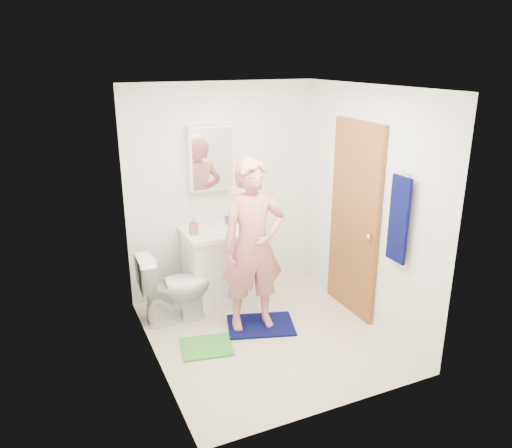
{
  "coord_description": "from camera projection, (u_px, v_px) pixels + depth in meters",
  "views": [
    {
      "loc": [
        -1.89,
        -3.93,
        2.66
      ],
      "look_at": [
        -0.01,
        0.25,
        1.1
      ],
      "focal_mm": 35.0,
      "sensor_mm": 36.0,
      "label": 1
    }
  ],
  "objects": [
    {
      "name": "door_knob",
      "position": [
        369.0,
        237.0,
        4.93
      ],
      "size": [
        0.07,
        0.07,
        0.07
      ],
      "primitive_type": "sphere",
      "color": "gold",
      "rests_on": "door"
    },
    {
      "name": "man",
      "position": [
        253.0,
        246.0,
        4.87
      ],
      "size": [
        0.68,
        0.49,
        1.73
      ],
      "primitive_type": "imported",
      "rotation": [
        0.0,
        0.0,
        -0.12
      ],
      "color": "#CE7773",
      "rests_on": "bath_mat"
    },
    {
      "name": "toilet",
      "position": [
        174.0,
        287.0,
        5.18
      ],
      "size": [
        0.75,
        0.45,
        0.74
      ],
      "primitive_type": "imported",
      "rotation": [
        0.0,
        0.0,
        1.52
      ],
      "color": "white",
      "rests_on": "floor"
    },
    {
      "name": "wall_left",
      "position": [
        149.0,
        239.0,
        4.17
      ],
      "size": [
        0.02,
        2.4,
        2.4
      ],
      "primitive_type": "cube",
      "color": "white",
      "rests_on": "ground"
    },
    {
      "name": "medicine_cabinet",
      "position": [
        211.0,
        158.0,
        5.39
      ],
      "size": [
        0.5,
        0.12,
        0.7
      ],
      "primitive_type": "cube",
      "color": "white",
      "rests_on": "wall_back"
    },
    {
      "name": "towel",
      "position": [
        399.0,
        220.0,
        4.49
      ],
      "size": [
        0.03,
        0.24,
        0.8
      ],
      "primitive_type": "cube",
      "color": "#060A40",
      "rests_on": "wall_right"
    },
    {
      "name": "wall_front",
      "position": [
        342.0,
        270.0,
        3.55
      ],
      "size": [
        2.2,
        0.02,
        2.4
      ],
      "primitive_type": "cube",
      "color": "white",
      "rests_on": "ground"
    },
    {
      "name": "bath_mat",
      "position": [
        261.0,
        325.0,
        5.15
      ],
      "size": [
        0.79,
        0.66,
        0.02
      ],
      "primitive_type": "cube",
      "rotation": [
        0.0,
        0.0,
        -0.3
      ],
      "color": "#060A40",
      "rests_on": "floor"
    },
    {
      "name": "vanity_cabinet",
      "position": [
        220.0,
        267.0,
        5.59
      ],
      "size": [
        0.75,
        0.55,
        0.8
      ],
      "primitive_type": "cube",
      "color": "white",
      "rests_on": "floor"
    },
    {
      "name": "sink_basin",
      "position": [
        220.0,
        230.0,
        5.44
      ],
      "size": [
        0.4,
        0.4,
        0.03
      ],
      "primitive_type": "cylinder",
      "color": "white",
      "rests_on": "countertop"
    },
    {
      "name": "soap_dispenser",
      "position": [
        194.0,
        226.0,
        5.27
      ],
      "size": [
        0.09,
        0.09,
        0.19
      ],
      "primitive_type": "imported",
      "rotation": [
        0.0,
        0.0,
        0.03
      ],
      "color": "#B95667",
      "rests_on": "countertop"
    },
    {
      "name": "towel_hook",
      "position": [
        407.0,
        174.0,
        4.37
      ],
      "size": [
        0.06,
        0.02,
        0.02
      ],
      "primitive_type": "cylinder",
      "rotation": [
        0.0,
        1.57,
        0.0
      ],
      "color": "silver",
      "rests_on": "wall_right"
    },
    {
      "name": "floor",
      "position": [
        267.0,
        336.0,
        4.99
      ],
      "size": [
        2.2,
        2.4,
        0.02
      ],
      "primitive_type": "cube",
      "color": "beige",
      "rests_on": "ground"
    },
    {
      "name": "toothbrush_cup",
      "position": [
        229.0,
        220.0,
        5.6
      ],
      "size": [
        0.14,
        0.14,
        0.09
      ],
      "primitive_type": "imported",
      "rotation": [
        0.0,
        0.0,
        0.34
      ],
      "color": "#86469B",
      "rests_on": "countertop"
    },
    {
      "name": "wall_back",
      "position": [
        222.0,
        191.0,
        5.64
      ],
      "size": [
        2.2,
        0.02,
        2.4
      ],
      "primitive_type": "cube",
      "color": "white",
      "rests_on": "ground"
    },
    {
      "name": "mirror_panel",
      "position": [
        213.0,
        159.0,
        5.34
      ],
      "size": [
        0.46,
        0.01,
        0.66
      ],
      "primitive_type": "cube",
      "color": "white",
      "rests_on": "wall_back"
    },
    {
      "name": "faucet",
      "position": [
        214.0,
        220.0,
        5.58
      ],
      "size": [
        0.03,
        0.03,
        0.12
      ],
      "primitive_type": "cylinder",
      "color": "silver",
      "rests_on": "countertop"
    },
    {
      "name": "ceiling",
      "position": [
        269.0,
        86.0,
        4.21
      ],
      "size": [
        2.2,
        2.4,
        0.02
      ],
      "primitive_type": "cube",
      "color": "white",
      "rests_on": "ground"
    },
    {
      "name": "wall_right",
      "position": [
        367.0,
        207.0,
        5.03
      ],
      "size": [
        0.02,
        2.4,
        2.4
      ],
      "primitive_type": "cube",
      "color": "white",
      "rests_on": "ground"
    },
    {
      "name": "green_rug",
      "position": [
        207.0,
        347.0,
        4.77
      ],
      "size": [
        0.54,
        0.49,
        0.02
      ],
      "primitive_type": "cube",
      "rotation": [
        0.0,
        0.0,
        -0.19
      ],
      "color": "green",
      "rests_on": "floor"
    },
    {
      "name": "countertop",
      "position": [
        220.0,
        232.0,
        5.45
      ],
      "size": [
        0.79,
        0.59,
        0.05
      ],
      "primitive_type": "cube",
      "color": "white",
      "rests_on": "vanity_cabinet"
    },
    {
      "name": "door",
      "position": [
        354.0,
        220.0,
        5.2
      ],
      "size": [
        0.05,
        0.8,
        2.05
      ],
      "primitive_type": "cube",
      "color": "#9F5D2C",
      "rests_on": "ground"
    }
  ]
}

